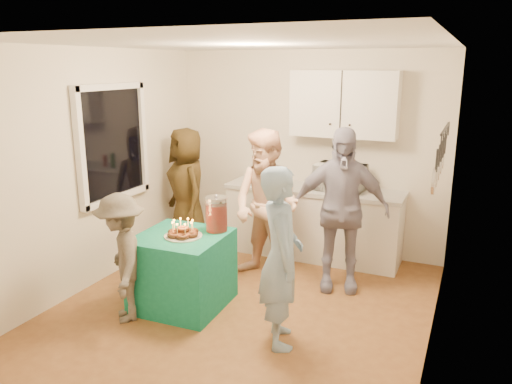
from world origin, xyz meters
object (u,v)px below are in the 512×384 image
at_px(counter, 313,224).
at_px(man_birthday, 281,257).
at_px(party_table, 183,270).
at_px(child_near_left, 122,258).
at_px(woman_back_right, 340,210).
at_px(punch_jar, 217,215).
at_px(microwave, 340,177).
at_px(woman_back_center, 267,207).
at_px(woman_back_left, 187,190).

relative_size(counter, man_birthday, 1.37).
bearing_deg(party_table, child_near_left, -127.85).
height_order(man_birthday, woman_back_right, woman_back_right).
height_order(counter, woman_back_right, woman_back_right).
height_order(woman_back_right, child_near_left, woman_back_right).
xyz_separation_m(punch_jar, woman_back_right, (1.07, 0.80, -0.03)).
distance_m(microwave, woman_back_right, 0.84).
xyz_separation_m(punch_jar, man_birthday, (0.90, -0.51, -0.13)).
distance_m(counter, woman_back_center, 1.04).
height_order(woman_back_center, child_near_left, woman_back_center).
relative_size(man_birthday, woman_back_center, 0.92).
xyz_separation_m(counter, party_table, (-0.80, -1.86, -0.05)).
relative_size(party_table, man_birthday, 0.53).
bearing_deg(woman_back_left, man_birthday, -2.15).
height_order(woman_back_left, woman_back_center, woman_back_center).
bearing_deg(microwave, child_near_left, -116.64).
bearing_deg(man_birthday, counter, -17.28).
bearing_deg(microwave, man_birthday, -82.78).
relative_size(microwave, man_birthday, 0.37).
bearing_deg(man_birthday, woman_back_center, 0.73).
relative_size(party_table, woman_back_left, 0.52).
height_order(counter, microwave, microwave).
distance_m(punch_jar, woman_back_left, 1.58).
xyz_separation_m(counter, woman_back_right, (0.54, -0.80, 0.47)).
relative_size(punch_jar, man_birthday, 0.21).
bearing_deg(punch_jar, party_table, -135.15).
height_order(microwave, woman_back_center, woman_back_center).
bearing_deg(punch_jar, woman_back_center, 68.57).
distance_m(counter, microwave, 0.72).
height_order(man_birthday, woman_back_center, woman_back_center).
xyz_separation_m(party_table, child_near_left, (-0.37, -0.47, 0.25)).
bearing_deg(man_birthday, party_table, 50.76).
xyz_separation_m(woman_back_right, child_near_left, (-1.71, -1.54, -0.27)).
bearing_deg(microwave, counter, -174.07).
bearing_deg(child_near_left, man_birthday, 56.35).
height_order(man_birthday, woman_back_left, woman_back_left).
bearing_deg(party_table, man_birthday, -11.94).
xyz_separation_m(microwave, party_table, (-1.12, -1.86, -0.69)).
xyz_separation_m(party_table, woman_back_left, (-0.80, 1.43, 0.44)).
distance_m(party_table, woman_back_left, 1.69).
bearing_deg(woman_back_right, microwave, 88.88).
relative_size(counter, party_table, 2.59).
distance_m(man_birthday, woman_back_right, 1.32).
xyz_separation_m(counter, child_near_left, (-1.17, -2.33, 0.20)).
bearing_deg(child_near_left, party_table, 100.07).
height_order(punch_jar, woman_back_right, woman_back_right).
bearing_deg(woman_back_right, punch_jar, -159.70).
relative_size(microwave, woman_back_left, 0.36).
bearing_deg(party_table, microwave, 58.90).
relative_size(woman_back_left, woman_back_center, 0.94).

